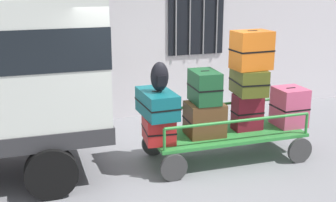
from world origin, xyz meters
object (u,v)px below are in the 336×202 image
(suitcase_left_middle, at_px, (157,103))
(suitcase_midleft_middle, at_px, (205,87))
(suitcase_left_bottom, at_px, (159,129))
(suitcase_midright_bottom, at_px, (289,107))
(backpack, at_px, (160,77))
(suitcase_center_bottom, at_px, (247,112))
(suitcase_center_top, at_px, (252,50))
(luggage_cart, at_px, (226,137))
(suitcase_center_middle, at_px, (249,81))
(suitcase_midleft_bottom, at_px, (205,119))

(suitcase_left_middle, distance_m, suitcase_midleft_middle, 0.78)
(suitcase_left_bottom, distance_m, suitcase_midleft_middle, 0.95)
(suitcase_midright_bottom, distance_m, backpack, 2.33)
(suitcase_center_bottom, distance_m, suitcase_center_top, 1.01)
(suitcase_center_top, bearing_deg, suitcase_midleft_middle, 177.74)
(luggage_cart, xyz_separation_m, suitcase_center_middle, (0.38, 0.03, 0.88))
(luggage_cart, relative_size, suitcase_center_bottom, 4.22)
(luggage_cart, height_order, suitcase_left_middle, suitcase_left_middle)
(suitcase_midright_bottom, relative_size, backpack, 1.46)
(suitcase_left_middle, bearing_deg, suitcase_left_bottom, -90.00)
(suitcase_left_bottom, distance_m, suitcase_center_bottom, 1.51)
(suitcase_midleft_middle, relative_size, suitcase_center_bottom, 0.99)
(suitcase_midright_bottom, bearing_deg, suitcase_center_middle, 177.54)
(luggage_cart, relative_size, suitcase_midleft_middle, 4.27)
(luggage_cart, distance_m, suitcase_midright_bottom, 1.20)
(suitcase_left_middle, bearing_deg, backpack, -51.66)
(luggage_cart, bearing_deg, suitcase_midright_bottom, -0.36)
(suitcase_left_middle, xyz_separation_m, backpack, (0.03, -0.04, 0.41))
(suitcase_left_bottom, xyz_separation_m, suitcase_center_bottom, (1.51, 0.06, 0.11))
(suitcase_center_middle, height_order, backpack, backpack)
(suitcase_midright_bottom, bearing_deg, suitcase_left_bottom, -179.30)
(suitcase_midleft_bottom, relative_size, backpack, 1.33)
(suitcase_left_middle, height_order, suitcase_midleft_middle, suitcase_midleft_middle)
(suitcase_center_middle, distance_m, suitcase_midright_bottom, 0.89)
(suitcase_left_middle, bearing_deg, suitcase_center_bottom, -0.43)
(suitcase_center_bottom, bearing_deg, suitcase_center_top, -90.00)
(suitcase_center_bottom, height_order, suitcase_center_middle, suitcase_center_middle)
(suitcase_left_bottom, relative_size, suitcase_midleft_middle, 1.03)
(suitcase_left_middle, distance_m, suitcase_center_bottom, 1.53)
(suitcase_midleft_middle, xyz_separation_m, suitcase_center_bottom, (0.76, 0.00, -0.47))
(suitcase_center_top, distance_m, suitcase_midright_bottom, 1.24)
(suitcase_left_bottom, bearing_deg, suitcase_midright_bottom, 0.70)
(suitcase_center_top, xyz_separation_m, suitcase_midright_bottom, (0.76, 0.00, -0.98))
(suitcase_left_bottom, distance_m, suitcase_center_middle, 1.63)
(suitcase_midleft_bottom, height_order, suitcase_center_top, suitcase_center_top)
(suitcase_center_bottom, height_order, backpack, backpack)
(suitcase_center_bottom, bearing_deg, luggage_cart, -176.69)
(backpack, bearing_deg, suitcase_center_middle, 1.18)
(suitcase_left_middle, distance_m, suitcase_center_top, 1.68)
(luggage_cart, bearing_deg, backpack, -179.73)
(suitcase_left_bottom, bearing_deg, luggage_cart, 1.77)
(luggage_cart, height_order, suitcase_midright_bottom, suitcase_midright_bottom)
(suitcase_midleft_middle, xyz_separation_m, suitcase_center_middle, (0.76, 0.01, 0.03))
(suitcase_midleft_middle, bearing_deg, suitcase_midleft_bottom, -90.00)
(suitcase_left_bottom, height_order, suitcase_midright_bottom, suitcase_midright_bottom)
(suitcase_midleft_bottom, xyz_separation_m, suitcase_center_middle, (0.76, 0.04, 0.54))
(luggage_cart, distance_m, backpack, 1.53)
(suitcase_midleft_bottom, distance_m, backpack, 1.02)
(suitcase_left_bottom, bearing_deg, suitcase_center_bottom, 2.15)
(suitcase_midleft_middle, bearing_deg, luggage_cart, -2.82)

